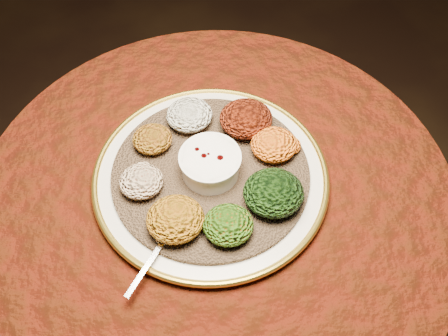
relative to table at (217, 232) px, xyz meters
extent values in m
plane|color=black|center=(0.00, 0.00, -0.55)|extent=(4.00, 4.00, 0.00)
cylinder|color=black|center=(0.00, 0.00, -0.53)|extent=(0.44, 0.44, 0.04)
cylinder|color=black|center=(0.00, 0.00, -0.21)|extent=(0.12, 0.12, 0.68)
cylinder|color=black|center=(0.00, 0.00, 0.15)|extent=(0.80, 0.80, 0.04)
cylinder|color=#3A0D04|center=(0.00, 0.00, 0.00)|extent=(0.93, 0.93, 0.34)
cylinder|color=#3A0D04|center=(0.00, 0.00, 0.17)|extent=(0.96, 0.96, 0.01)
cylinder|color=beige|center=(-0.01, 0.02, 0.19)|extent=(0.57, 0.57, 0.02)
torus|color=gold|center=(-0.01, 0.02, 0.20)|extent=(0.47, 0.47, 0.01)
cylinder|color=brown|center=(-0.01, 0.02, 0.20)|extent=(0.49, 0.49, 0.01)
cylinder|color=white|center=(-0.01, 0.02, 0.23)|extent=(0.11, 0.11, 0.05)
cylinder|color=white|center=(-0.01, 0.02, 0.26)|extent=(0.12, 0.12, 0.01)
cylinder|color=#550604|center=(-0.01, 0.02, 0.25)|extent=(0.09, 0.09, 0.01)
ellipsoid|color=silver|center=(-0.10, -0.11, 0.21)|extent=(0.04, 0.03, 0.01)
cube|color=silver|center=(-0.14, -0.17, 0.21)|extent=(0.07, 0.10, 0.00)
ellipsoid|color=silver|center=(-0.04, 0.15, 0.23)|extent=(0.10, 0.09, 0.05)
ellipsoid|color=black|center=(0.08, 0.13, 0.23)|extent=(0.11, 0.10, 0.05)
ellipsoid|color=#C18F10|center=(0.12, 0.06, 0.23)|extent=(0.09, 0.09, 0.04)
ellipsoid|color=black|center=(0.10, -0.06, 0.24)|extent=(0.11, 0.11, 0.05)
ellipsoid|color=#9D3A0A|center=(0.01, -0.11, 0.23)|extent=(0.09, 0.09, 0.04)
ellipsoid|color=#A85C0E|center=(-0.08, -0.09, 0.23)|extent=(0.11, 0.10, 0.05)
ellipsoid|color=maroon|center=(-0.14, 0.00, 0.23)|extent=(0.08, 0.08, 0.04)
ellipsoid|color=brown|center=(-0.12, 0.10, 0.23)|extent=(0.08, 0.08, 0.04)
camera|label=1|loc=(-0.05, -0.54, 1.01)|focal=40.00mm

